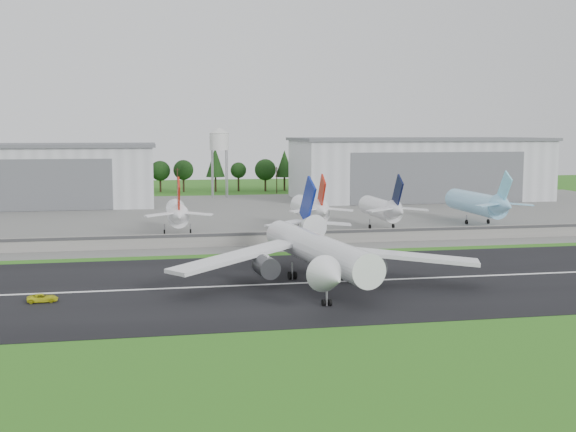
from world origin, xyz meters
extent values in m
plane|color=#246317|center=(0.00, 0.00, 0.00)|extent=(600.00, 600.00, 0.00)
cube|color=black|center=(0.00, 10.00, 0.05)|extent=(320.00, 60.00, 0.10)
cube|color=white|center=(0.00, 10.00, 0.11)|extent=(220.00, 1.00, 0.02)
cube|color=slate|center=(0.00, 120.00, 0.05)|extent=(320.00, 150.00, 0.10)
cube|color=gray|center=(0.00, 55.00, 1.75)|extent=(240.00, 0.50, 3.50)
cube|color=#38383A|center=(0.00, 54.70, 3.00)|extent=(240.00, 0.12, 0.70)
cube|color=silver|center=(-80.00, 165.00, 11.00)|extent=(95.00, 42.00, 22.00)
cube|color=#595B60|center=(-80.00, 165.00, 22.60)|extent=(97.00, 44.00, 1.20)
cube|color=#595B60|center=(-80.00, 143.85, 9.24)|extent=(66.50, 0.30, 18.04)
cube|color=silver|center=(75.00, 165.00, 12.00)|extent=(100.00, 45.00, 24.00)
cube|color=#595B60|center=(75.00, 165.00, 24.60)|extent=(102.00, 47.00, 1.20)
cube|color=#595B60|center=(75.00, 142.35, 10.08)|extent=(70.00, 0.30, 19.68)
cylinder|color=#99999E|center=(-8.00, 182.00, 10.00)|extent=(0.50, 0.50, 20.00)
cylinder|color=#99999E|center=(-2.00, 188.00, 10.00)|extent=(0.50, 0.50, 20.00)
cylinder|color=silver|center=(-5.00, 185.00, 23.50)|extent=(8.00, 8.00, 7.00)
cone|color=silver|center=(-5.00, 185.00, 28.20)|extent=(8.40, 8.40, 2.40)
cylinder|color=white|center=(-3.59, 10.00, 6.20)|extent=(12.14, 44.38, 5.80)
cone|color=white|center=(-7.23, -14.73, 6.20)|extent=(6.61, 6.78, 5.80)
cone|color=white|center=(0.27, 36.22, 7.40)|extent=(6.76, 9.71, 5.51)
cube|color=navy|center=(0.19, 35.72, 12.70)|extent=(1.88, 9.51, 11.13)
cube|color=white|center=(10.96, 5.84, 5.40)|extent=(28.20, 14.58, 2.65)
cylinder|color=#333338|center=(5.30, 5.16, 3.80)|extent=(4.56, 5.99, 3.80)
cube|color=white|center=(5.14, 35.00, 7.80)|extent=(9.41, 4.66, 0.98)
cube|color=white|center=(-18.72, 10.20, 5.40)|extent=(25.79, 21.02, 2.65)
cylinder|color=#333338|center=(-13.50, 7.92, 3.80)|extent=(4.56, 5.99, 3.80)
cube|color=white|center=(-4.75, 36.45, 7.80)|extent=(9.49, 6.86, 0.98)
cube|color=#99999E|center=(-4.17, 6.04, 1.70)|extent=(14.26, 31.14, 3.20)
cylinder|color=black|center=(-7.61, 13.62, 0.85)|extent=(0.61, 1.54, 1.50)
imported|color=#C7C917|center=(-51.32, 3.53, 0.78)|extent=(5.07, 2.65, 1.36)
cylinder|color=white|center=(-26.64, 80.00, 5.74)|extent=(5.49, 24.00, 5.49)
cone|color=white|center=(-26.64, 64.50, 6.74)|extent=(5.22, 7.00, 5.22)
cube|color=#AE1C0D|center=(-26.64, 65.00, 11.54)|extent=(0.45, 8.59, 10.02)
cylinder|color=#99999E|center=(-30.14, 78.00, 1.50)|extent=(0.32, 0.32, 3.00)
cylinder|color=#99999E|center=(-23.14, 78.00, 1.50)|extent=(0.32, 0.32, 3.00)
cylinder|color=black|center=(-30.14, 78.00, 0.80)|extent=(0.40, 1.40, 1.40)
cylinder|color=white|center=(10.31, 80.00, 6.07)|extent=(6.13, 24.00, 6.13)
cone|color=white|center=(10.31, 64.50, 7.07)|extent=(5.82, 7.00, 5.82)
cube|color=#B11B0D|center=(10.31, 65.00, 11.87)|extent=(0.45, 8.59, 10.02)
cylinder|color=#99999E|center=(6.81, 78.00, 1.50)|extent=(0.32, 0.32, 3.00)
cylinder|color=#99999E|center=(13.81, 78.00, 1.50)|extent=(0.32, 0.32, 3.00)
cylinder|color=black|center=(6.81, 78.00, 0.80)|extent=(0.40, 1.40, 1.40)
cylinder|color=white|center=(31.12, 80.00, 5.78)|extent=(5.56, 24.00, 5.56)
cone|color=white|center=(31.12, 64.50, 6.78)|extent=(5.28, 7.00, 5.28)
cube|color=black|center=(31.12, 65.00, 11.58)|extent=(0.45, 8.59, 10.02)
cylinder|color=#99999E|center=(27.62, 78.00, 1.50)|extent=(0.32, 0.32, 3.00)
cylinder|color=#99999E|center=(34.62, 78.00, 1.50)|extent=(0.32, 0.32, 3.00)
cylinder|color=black|center=(27.62, 78.00, 0.80)|extent=(0.40, 1.40, 1.40)
cylinder|color=#8ECFF6|center=(62.88, 85.00, 6.26)|extent=(6.53, 30.00, 6.53)
cone|color=#8ECFF6|center=(62.88, 66.50, 7.26)|extent=(6.20, 7.00, 6.20)
cube|color=#76D6F3|center=(62.88, 67.00, 12.06)|extent=(0.45, 8.59, 10.02)
cylinder|color=#99999E|center=(59.38, 83.00, 1.50)|extent=(0.32, 0.32, 3.00)
cylinder|color=#99999E|center=(66.38, 83.00, 1.50)|extent=(0.32, 0.32, 3.00)
cylinder|color=black|center=(59.38, 83.00, 0.80)|extent=(0.40, 1.40, 1.40)
camera|label=1|loc=(-33.47, -117.59, 27.97)|focal=45.00mm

